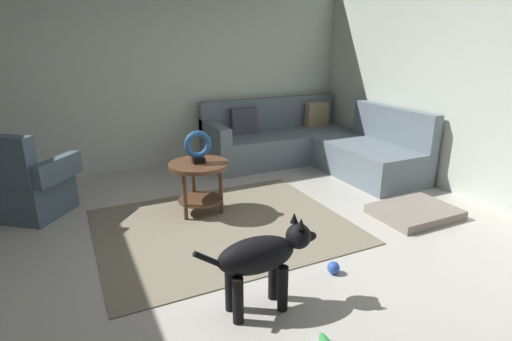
# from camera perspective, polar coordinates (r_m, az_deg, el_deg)

# --- Properties ---
(ground_plane) EXTENTS (6.00, 6.00, 0.10)m
(ground_plane) POSITION_cam_1_polar(r_m,az_deg,el_deg) (3.30, -2.57, -13.99)
(ground_plane) COLOR beige
(wall_back) EXTENTS (6.00, 0.12, 2.70)m
(wall_back) POSITION_cam_1_polar(r_m,az_deg,el_deg) (5.64, -15.09, 13.87)
(wall_back) COLOR silver
(wall_back) RESTS_ON ground_plane
(wall_right) EXTENTS (0.12, 6.00, 2.70)m
(wall_right) POSITION_cam_1_polar(r_m,az_deg,el_deg) (4.80, 32.12, 11.17)
(wall_right) COLOR silver
(wall_right) RESTS_ON ground_plane
(area_rug) EXTENTS (2.30, 1.90, 0.01)m
(area_rug) POSITION_cam_1_polar(r_m,az_deg,el_deg) (3.89, -4.66, -7.84)
(area_rug) COLOR gray
(area_rug) RESTS_ON ground_plane
(sectional_couch) EXTENTS (2.20, 2.25, 0.88)m
(sectional_couch) POSITION_cam_1_polar(r_m,az_deg,el_deg) (5.71, 7.69, 3.56)
(sectional_couch) COLOR slate
(sectional_couch) RESTS_ON ground_plane
(armchair) EXTENTS (1.00, 0.97, 0.88)m
(armchair) POSITION_cam_1_polar(r_m,az_deg,el_deg) (4.58, -29.75, -1.94)
(armchair) COLOR #4C6070
(armchair) RESTS_ON ground_plane
(side_table) EXTENTS (0.60, 0.60, 0.54)m
(side_table) POSITION_cam_1_polar(r_m,az_deg,el_deg) (4.06, -8.06, -0.58)
(side_table) COLOR brown
(side_table) RESTS_ON ground_plane
(torus_sculpture) EXTENTS (0.28, 0.08, 0.33)m
(torus_sculpture) POSITION_cam_1_polar(r_m,az_deg,el_deg) (3.98, -8.24, 3.45)
(torus_sculpture) COLOR black
(torus_sculpture) RESTS_ON side_table
(dog_bed_mat) EXTENTS (0.80, 0.60, 0.09)m
(dog_bed_mat) POSITION_cam_1_polar(r_m,az_deg,el_deg) (4.39, 21.55, -5.48)
(dog_bed_mat) COLOR gray
(dog_bed_mat) RESTS_ON ground_plane
(dog) EXTENTS (0.85, 0.24, 0.63)m
(dog) POSITION_cam_1_polar(r_m,az_deg,el_deg) (2.62, 0.96, -12.23)
(dog) COLOR black
(dog) RESTS_ON ground_plane
(dog_toy_ball) EXTENTS (0.10, 0.10, 0.10)m
(dog_toy_ball) POSITION_cam_1_polar(r_m,az_deg,el_deg) (3.20, 10.92, -13.38)
(dog_toy_ball) COLOR blue
(dog_toy_ball) RESTS_ON ground_plane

